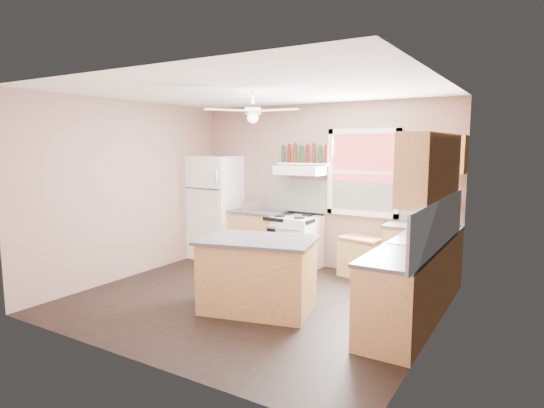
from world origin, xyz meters
The scene contains 32 objects.
floor centered at (0.00, 0.00, 0.00)m, with size 4.50×4.50×0.00m, color black.
ceiling centered at (0.00, 0.00, 2.70)m, with size 4.50×4.50×0.00m, color white.
wall_back centered at (0.00, 2.02, 1.35)m, with size 4.50×0.05×2.70m, color #8B695D.
wall_right centered at (2.27, 0.00, 1.35)m, with size 0.05×4.00×2.70m, color #8B695D.
wall_left centered at (-2.27, 0.00, 1.35)m, with size 0.05×4.00×2.70m, color #8B695D.
backsplash_back centered at (0.45, 1.99, 1.18)m, with size 2.90×0.03×0.55m, color white.
backsplash_right centered at (2.23, 0.30, 1.18)m, with size 0.03×2.60×0.55m, color white.
window_view centered at (0.75, 1.98, 1.60)m, with size 1.00×0.02×1.20m, color maroon.
window_frame centered at (0.75, 1.96, 1.60)m, with size 1.16×0.07×1.36m, color white.
refrigerator centered at (-1.89, 1.61, 0.91)m, with size 0.77×0.75×1.83m, color white.
base_cabinet_left centered at (-1.06, 1.70, 0.43)m, with size 0.90×0.60×0.86m, color #A67145.
counter_left centered at (-1.06, 1.70, 0.88)m, with size 0.92×0.62×0.04m, color #414143.
toaster centered at (-1.10, 1.58, 0.99)m, with size 0.28×0.16×0.18m, color silver.
stove centered at (-0.33, 1.70, 0.43)m, with size 0.81×0.64×0.86m, color white.
range_hood centered at (-0.23, 1.75, 1.62)m, with size 0.78×0.50×0.14m, color white.
bottle_shelf centered at (-0.23, 1.87, 1.72)m, with size 0.90×0.26×0.03m, color white.
cart centered at (0.83, 1.75, 0.31)m, with size 0.62×0.42×0.62m, color #A67145.
base_cabinet_corner centered at (1.75, 1.70, 0.43)m, with size 1.00×0.60×0.86m, color #A67145.
base_cabinet_right centered at (1.95, 0.30, 0.43)m, with size 0.60×2.20×0.86m, color #A67145.
counter_corner centered at (1.75, 1.70, 0.88)m, with size 1.02×0.62×0.04m, color #414143.
counter_right centered at (1.94, 0.30, 0.88)m, with size 0.62×2.22×0.04m, color #414143.
sink centered at (1.94, 0.50, 0.90)m, with size 0.55×0.45×0.03m, color silver.
faucet centered at (2.10, 0.50, 0.97)m, with size 0.03×0.03×0.14m, color silver.
upper_cabinet_right centered at (2.08, 0.50, 1.78)m, with size 0.33×1.80×0.76m, color #A67145.
upper_cabinet_corner centered at (1.95, 1.83, 1.90)m, with size 0.60×0.33×0.52m, color #A67145.
paper_towel centered at (2.07, 1.86, 1.25)m, with size 0.12×0.12×0.26m, color white.
island centered at (0.24, -0.27, 0.43)m, with size 1.30×0.83×0.86m, color #A67145.
island_top centered at (0.24, -0.27, 0.88)m, with size 1.38×0.90×0.04m, color #414143.
ceiling_fan_hub centered at (0.00, 0.00, 2.45)m, with size 0.20×0.20×0.08m, color white.
soap_bottle centered at (1.97, 0.15, 1.02)m, with size 0.09×0.09×0.24m, color silver.
red_caddy centered at (2.06, 1.02, 0.95)m, with size 0.18×0.12×0.10m, color #A52D0E.
wine_bottles centered at (-0.23, 1.87, 1.88)m, with size 0.86×0.06×0.31m.
Camera 1 is at (3.20, -4.81, 2.04)m, focal length 30.00 mm.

